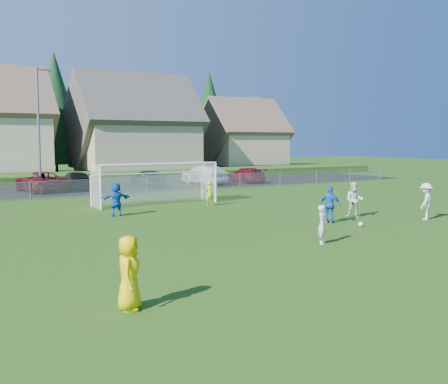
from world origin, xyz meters
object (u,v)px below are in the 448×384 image
Objects in this scene: player_blue_a at (330,205)px; car_e at (148,178)px; player_blue_b at (116,199)px; car_c at (40,182)px; car_f at (204,175)px; car_g at (246,175)px; car_d at (75,181)px; player_white_b at (354,200)px; soccer_ball at (361,224)px; player_white_c at (426,201)px; player_white_a at (322,224)px; soccer_goal at (154,177)px; goalkeeper at (210,193)px; referee at (129,273)px.

player_blue_a reaches higher than car_e.
player_blue_b is (-7.70, 7.26, 0.01)m from player_blue_a.
car_c is 13.58m from car_f.
car_g is at bearing 171.23° from car_c.
car_d is at bearing -179.20° from car_c.
player_white_b is 24.03m from car_c.
player_white_b reaches higher than player_blue_b.
soccer_ball is at bearing 72.35° from car_f.
car_f is (3.15, 20.91, -0.09)m from player_white_b.
player_white_b is 3.35m from player_white_c.
car_e is at bearing -29.78° from player_blue_a.
player_blue_a reaches higher than player_white_a.
player_blue_a is at bearing 107.63° from car_d.
player_blue_a reaches higher than car_d.
player_blue_a is (-2.24, -0.70, -0.03)m from player_white_b.
car_d is 0.64× the size of soccer_goal.
soccer_ball is 0.05× the size of car_e.
goalkeeper is at bearing -18.64° from player_blue_a.
goalkeeper is 0.34× the size of car_e.
player_blue_b is 1.19× the size of goalkeeper.
referee is 1.18× the size of goalkeeper.
player_white_c is 0.37× the size of car_f.
soccer_ball is 0.03× the size of soccer_goal.
car_d is 11.84m from soccer_goal.
car_e reaches higher than car_d.
car_d is 10.91m from car_f.
player_blue_b is 0.36× the size of car_f.
player_white_a is 0.84× the size of player_blue_b.
player_blue_b is at bearing 68.66° from player_white_a.
car_c is at bearing -8.77° from car_f.
car_c is 0.73× the size of soccer_goal.
soccer_goal reaches higher than player_white_a.
player_blue_b reaches higher than car_d.
soccer_ball is 2.91m from player_white_b.
car_e is at bearing -117.56° from player_blue_b.
player_white_c reaches higher than player_white_b.
player_white_a is 7.21m from player_white_b.
soccer_goal is at bearing -77.89° from player_white_c.
player_white_c reaches higher than player_blue_a.
car_e is at bearing 90.26° from soccer_ball.
player_blue_b is (-9.94, 6.56, -0.02)m from player_white_b.
player_white_a is at bearing 81.02° from car_e.
car_d is at bearing 15.20° from referee.
car_g is at bearing -139.80° from player_blue_b.
player_white_a is at bearing 98.12° from car_d.
car_c is at bearing -43.98° from goalkeeper.
car_c is at bearing 110.30° from soccer_goal.
goalkeeper is (6.17, 1.27, -0.14)m from player_blue_b.
car_f is at bearing 173.73° from car_e.
car_c is (-4.56, 25.86, 0.03)m from player_white_a.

